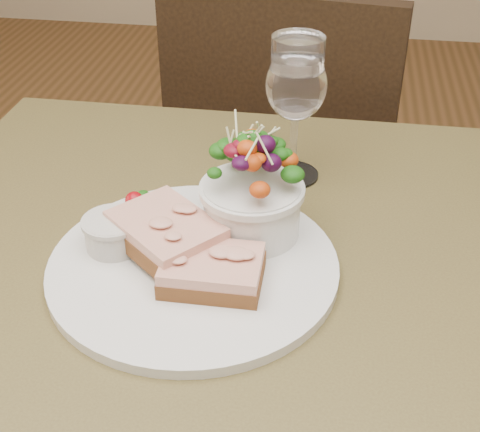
% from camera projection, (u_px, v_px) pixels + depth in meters
% --- Properties ---
extents(cafe_table, '(0.80, 0.80, 0.75)m').
position_uv_depth(cafe_table, '(221.00, 342.00, 0.77)').
color(cafe_table, '#483C1F').
rests_on(cafe_table, ground).
extents(chair_far, '(0.48, 0.48, 0.90)m').
position_uv_depth(chair_far, '(290.00, 240.00, 1.54)').
color(chair_far, black).
rests_on(chair_far, ground).
extents(dinner_plate, '(0.31, 0.31, 0.01)m').
position_uv_depth(dinner_plate, '(193.00, 266.00, 0.72)').
color(dinner_plate, silver).
rests_on(dinner_plate, cafe_table).
extents(sandwich_front, '(0.10, 0.08, 0.03)m').
position_uv_depth(sandwich_front, '(212.00, 270.00, 0.68)').
color(sandwich_front, '#452812').
rests_on(sandwich_front, dinner_plate).
extents(sandwich_back, '(0.15, 0.14, 0.03)m').
position_uv_depth(sandwich_back, '(166.00, 233.00, 0.71)').
color(sandwich_back, '#452812').
rests_on(sandwich_back, dinner_plate).
extents(ramekin, '(0.06, 0.06, 0.04)m').
position_uv_depth(ramekin, '(113.00, 232.00, 0.72)').
color(ramekin, beige).
rests_on(ramekin, dinner_plate).
extents(salad_bowl, '(0.11, 0.11, 0.13)m').
position_uv_depth(salad_bowl, '(252.00, 187.00, 0.72)').
color(salad_bowl, silver).
rests_on(salad_bowl, dinner_plate).
extents(garnish, '(0.05, 0.04, 0.02)m').
position_uv_depth(garnish, '(144.00, 201.00, 0.80)').
color(garnish, '#0C3509').
rests_on(garnish, dinner_plate).
extents(wine_glass, '(0.08, 0.08, 0.18)m').
position_uv_depth(wine_glass, '(296.00, 89.00, 0.82)').
color(wine_glass, white).
rests_on(wine_glass, cafe_table).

